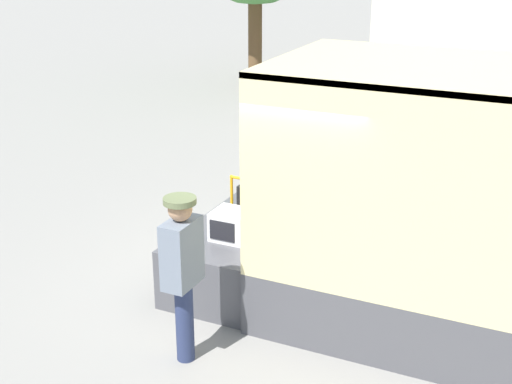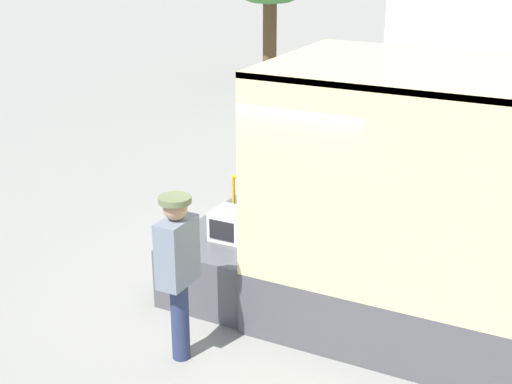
{
  "view_description": "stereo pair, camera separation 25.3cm",
  "coord_description": "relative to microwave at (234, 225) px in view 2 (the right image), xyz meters",
  "views": [
    {
      "loc": [
        2.93,
        -6.96,
        4.07
      ],
      "look_at": [
        -0.26,
        -0.2,
        1.25
      ],
      "focal_mm": 50.0,
      "sensor_mm": 36.0,
      "label": 1
    },
    {
      "loc": [
        3.15,
        -6.85,
        4.07
      ],
      "look_at": [
        -0.26,
        -0.2,
        1.25
      ],
      "focal_mm": 50.0,
      "sensor_mm": 36.0,
      "label": 2
    }
  ],
  "objects": [
    {
      "name": "ground_plane",
      "position": [
        0.46,
        0.35,
        -0.87
      ],
      "size": [
        160.0,
        160.0,
        0.0
      ],
      "primitive_type": "plane",
      "color": "gray"
    },
    {
      "name": "tailgate_deck",
      "position": [
        -0.1,
        0.35,
        -0.52
      ],
      "size": [
        1.11,
        2.12,
        0.7
      ],
      "primitive_type": "cube",
      "color": "#4C4C51",
      "rests_on": "ground"
    },
    {
      "name": "microwave",
      "position": [
        0.0,
        0.0,
        0.0
      ],
      "size": [
        0.48,
        0.42,
        0.33
      ],
      "color": "white",
      "rests_on": "tailgate_deck"
    },
    {
      "name": "portable_generator",
      "position": [
        0.01,
        0.83,
        0.03
      ],
      "size": [
        0.69,
        0.47,
        0.52
      ],
      "color": "black",
      "rests_on": "tailgate_deck"
    },
    {
      "name": "worker_person",
      "position": [
        0.16,
        -1.41,
        0.19
      ],
      "size": [
        0.31,
        0.44,
        1.72
      ],
      "color": "navy",
      "rests_on": "ground"
    }
  ]
}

